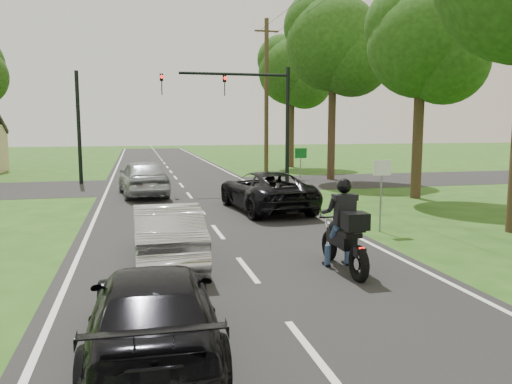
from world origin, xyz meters
TOP-DOWN VIEW (x-y plane):
  - ground at (0.00, 0.00)m, footprint 140.00×140.00m
  - road at (0.00, 10.00)m, footprint 8.00×100.00m
  - cross_road at (0.00, 16.00)m, footprint 60.00×7.00m
  - motorcycle_rider at (2.02, -0.55)m, footprint 0.67×2.36m
  - dark_suv at (2.35, 7.45)m, footprint 2.90×5.43m
  - silver_sedan at (-1.66, 1.05)m, footprint 1.51×4.16m
  - silver_suv at (-1.99, 12.47)m, footprint 2.42×4.97m
  - dark_car_behind at (-2.11, -3.62)m, footprint 1.82×4.26m
  - traffic_signal at (3.34, 14.00)m, footprint 6.38×0.44m
  - signal_pole_far at (-5.20, 18.00)m, footprint 0.20×0.20m
  - utility_pole_far at (6.20, 22.00)m, footprint 1.60×0.28m
  - sign_white at (4.70, 2.98)m, footprint 0.55×0.07m
  - sign_green at (4.90, 10.98)m, footprint 0.55×0.07m
  - tree_row_c at (9.75, 8.80)m, footprint 4.80×4.65m
  - tree_row_d at (9.10, 16.76)m, footprint 5.76×5.58m
  - tree_row_e at (9.48, 25.78)m, footprint 5.28×5.12m

SIDE VIEW (x-z plane):
  - ground at x=0.00m, z-range 0.00..0.00m
  - cross_road at x=0.00m, z-range 0.00..0.01m
  - road at x=0.00m, z-range 0.00..0.01m
  - dark_car_behind at x=-2.11m, z-range 0.01..1.23m
  - silver_sedan at x=-1.66m, z-range 0.01..1.37m
  - dark_suv at x=2.35m, z-range 0.01..1.47m
  - motorcycle_rider at x=2.02m, z-range -0.22..1.82m
  - silver_suv at x=-1.99m, z-range 0.01..1.65m
  - sign_white at x=4.70m, z-range 0.54..2.66m
  - sign_green at x=4.90m, z-range 0.54..2.66m
  - signal_pole_far at x=-5.20m, z-range 0.00..6.00m
  - traffic_signal at x=3.34m, z-range 1.14..7.14m
  - utility_pole_far at x=6.20m, z-range 0.08..10.08m
  - tree_row_c at x=9.75m, z-range 1.85..10.61m
  - tree_row_e at x=9.48m, z-range 2.03..11.64m
  - tree_row_d at x=9.10m, z-range 2.21..12.66m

